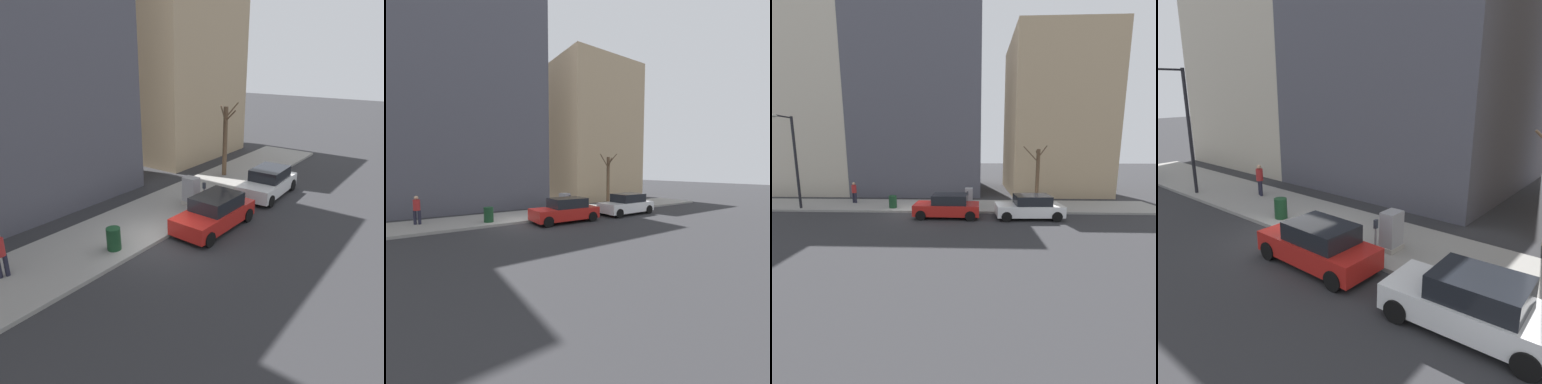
{
  "view_description": "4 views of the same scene",
  "coord_description": "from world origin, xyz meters",
  "views": [
    {
      "loc": [
        -9.32,
        10.45,
        7.33
      ],
      "look_at": [
        -0.31,
        -1.7,
        1.77
      ],
      "focal_mm": 35.0,
      "sensor_mm": 36.0,
      "label": 1
    },
    {
      "loc": [
        -14.76,
        5.83,
        3.28
      ],
      "look_at": [
        0.8,
        -4.63,
        1.67
      ],
      "focal_mm": 24.0,
      "sensor_mm": 36.0,
      "label": 2
    },
    {
      "loc": [
        -17.32,
        -4.12,
        4.48
      ],
      "look_at": [
        1.98,
        -3.4,
        1.17
      ],
      "focal_mm": 24.0,
      "sensor_mm": 36.0,
      "label": 3
    },
    {
      "loc": [
        -9.03,
        -10.62,
        5.82
      ],
      "look_at": [
        1.73,
        -1.5,
        1.77
      ],
      "focal_mm": 35.0,
      "sensor_mm": 36.0,
      "label": 4
    }
  ],
  "objects": [
    {
      "name": "pedestrian_near_meter",
      "position": [
        2.49,
        5.39,
        1.09
      ],
      "size": [
        0.36,
        0.39,
        1.66
      ],
      "rotation": [
        0.0,
        0.0,
        4.37
      ],
      "color": "#1E1E2D",
      "rests_on": "sidewalk"
    },
    {
      "name": "office_tower_right",
      "position": [
        10.87,
        12.66,
        13.04
      ],
      "size": [
        10.73,
        10.73,
        26.09
      ],
      "primitive_type": "cube",
      "color": "#BCB29E",
      "rests_on": "ground"
    },
    {
      "name": "sidewalk",
      "position": [
        2.0,
        0.0,
        0.07
      ],
      "size": [
        4.0,
        36.0,
        0.15
      ],
      "primitive_type": "cube",
      "color": "gray",
      "rests_on": "ground"
    },
    {
      "name": "parking_meter",
      "position": [
        0.45,
        -3.72,
        0.98
      ],
      "size": [
        0.14,
        0.1,
        1.35
      ],
      "color": "slate",
      "rests_on": "sidewalk"
    },
    {
      "name": "ground_plane",
      "position": [
        0.0,
        0.0,
        0.0
      ],
      "size": [
        120.0,
        120.0,
        0.0
      ],
      "primitive_type": "plane",
      "color": "#2B2B2D"
    },
    {
      "name": "trash_bin",
      "position": [
        0.9,
        1.79,
        0.6
      ],
      "size": [
        0.56,
        0.56,
        0.9
      ],
      "primitive_type": "cylinder",
      "color": "#14381E",
      "rests_on": "sidewalk"
    },
    {
      "name": "bare_tree",
      "position": [
        2.58,
        -9.04,
        2.41
      ],
      "size": [
        1.05,
        1.75,
        4.54
      ],
      "color": "brown",
      "rests_on": "sidewalk"
    },
    {
      "name": "office_tower_left",
      "position": [
        10.0,
        -12.24,
        7.49
      ],
      "size": [
        9.01,
        9.01,
        14.98
      ],
      "primitive_type": "cube",
      "color": "tan",
      "rests_on": "ground"
    },
    {
      "name": "parked_car_white",
      "position": [
        -1.07,
        -7.74,
        0.74
      ],
      "size": [
        2.06,
        4.27,
        1.52
      ],
      "rotation": [
        0.0,
        0.0,
        0.04
      ],
      "color": "white",
      "rests_on": "ground"
    },
    {
      "name": "office_block_center",
      "position": [
        11.51,
        1.27,
        9.47
      ],
      "size": [
        12.02,
        12.02,
        18.94
      ],
      "primitive_type": "cube",
      "color": "#4C4C56",
      "rests_on": "ground"
    },
    {
      "name": "parked_car_red",
      "position": [
        -1.01,
        -2.45,
        0.74
      ],
      "size": [
        2.0,
        4.24,
        1.52
      ],
      "rotation": [
        0.0,
        0.0,
        -0.02
      ],
      "color": "red",
      "rests_on": "ground"
    },
    {
      "name": "streetlamp",
      "position": [
        0.28,
        8.51,
        4.02
      ],
      "size": [
        1.97,
        0.32,
        6.5
      ],
      "color": "black",
      "rests_on": "sidewalk"
    },
    {
      "name": "utility_box",
      "position": [
        1.3,
        -3.79,
        0.85
      ],
      "size": [
        0.83,
        0.61,
        1.43
      ],
      "color": "#A8A399",
      "rests_on": "sidewalk"
    }
  ]
}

